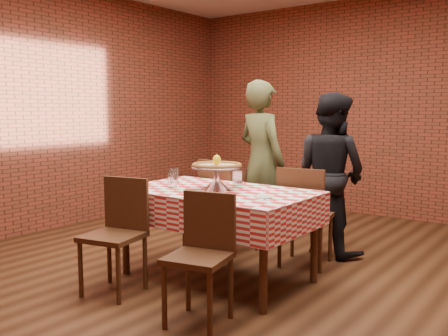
{
  "coord_description": "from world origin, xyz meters",
  "views": [
    {
      "loc": [
        2.37,
        -3.42,
        1.42
      ],
      "look_at": [
        -0.11,
        -0.14,
        0.93
      ],
      "focal_mm": 39.21,
      "sensor_mm": 36.0,
      "label": 1
    }
  ],
  "objects_px": {
    "condiment_caddy": "(240,178)",
    "chair_far_left": "(229,205)",
    "pizza": "(217,166)",
    "diner_olive": "(261,162)",
    "chair_near_left": "(113,237)",
    "water_glass_left": "(172,179)",
    "diner_black": "(330,174)",
    "chair_near_right": "(198,261)",
    "pizza_stand": "(217,178)",
    "water_glass_right": "(174,175)",
    "table": "(217,235)",
    "chair_far_right": "(306,216)"
  },
  "relations": [
    {
      "from": "chair_near_left",
      "to": "diner_black",
      "type": "relative_size",
      "value": 0.56
    },
    {
      "from": "table",
      "to": "chair_near_left",
      "type": "height_order",
      "value": "chair_near_left"
    },
    {
      "from": "pizza",
      "to": "chair_far_left",
      "type": "height_order",
      "value": "pizza"
    },
    {
      "from": "diner_black",
      "to": "diner_olive",
      "type": "bearing_deg",
      "value": 18.48
    },
    {
      "from": "water_glass_right",
      "to": "diner_black",
      "type": "relative_size",
      "value": 0.08
    },
    {
      "from": "condiment_caddy",
      "to": "diner_black",
      "type": "bearing_deg",
      "value": 68.43
    },
    {
      "from": "table",
      "to": "chair_near_right",
      "type": "relative_size",
      "value": 1.81
    },
    {
      "from": "diner_black",
      "to": "water_glass_right",
      "type": "bearing_deg",
      "value": 63.66
    },
    {
      "from": "condiment_caddy",
      "to": "pizza_stand",
      "type": "bearing_deg",
      "value": -92.59
    },
    {
      "from": "pizza",
      "to": "chair_near_right",
      "type": "bearing_deg",
      "value": -59.94
    },
    {
      "from": "chair_near_left",
      "to": "chair_far_left",
      "type": "height_order",
      "value": "chair_far_left"
    },
    {
      "from": "table",
      "to": "chair_near_left",
      "type": "bearing_deg",
      "value": -119.81
    },
    {
      "from": "pizza",
      "to": "diner_olive",
      "type": "bearing_deg",
      "value": 105.5
    },
    {
      "from": "pizza_stand",
      "to": "chair_near_right",
      "type": "height_order",
      "value": "pizza_stand"
    },
    {
      "from": "diner_olive",
      "to": "condiment_caddy",
      "type": "bearing_deg",
      "value": 126.77
    },
    {
      "from": "chair_far_left",
      "to": "diner_olive",
      "type": "xyz_separation_m",
      "value": [
        0.05,
        0.51,
        0.4
      ]
    },
    {
      "from": "chair_near_right",
      "to": "diner_olive",
      "type": "distance_m",
      "value": 2.2
    },
    {
      "from": "diner_olive",
      "to": "water_glass_right",
      "type": "bearing_deg",
      "value": 93.37
    },
    {
      "from": "water_glass_right",
      "to": "chair_near_right",
      "type": "xyz_separation_m",
      "value": [
        1.03,
        -0.89,
        -0.39
      ]
    },
    {
      "from": "pizza_stand",
      "to": "condiment_caddy",
      "type": "xyz_separation_m",
      "value": [
        0.02,
        0.3,
        -0.03
      ]
    },
    {
      "from": "water_glass_left",
      "to": "chair_near_right",
      "type": "bearing_deg",
      "value": -38.27
    },
    {
      "from": "chair_near_left",
      "to": "diner_olive",
      "type": "bearing_deg",
      "value": 74.85
    },
    {
      "from": "chair_near_left",
      "to": "water_glass_right",
      "type": "bearing_deg",
      "value": 87.17
    },
    {
      "from": "pizza_stand",
      "to": "pizza",
      "type": "bearing_deg",
      "value": -90.0
    },
    {
      "from": "pizza_stand",
      "to": "chair_far_right",
      "type": "height_order",
      "value": "pizza_stand"
    },
    {
      "from": "condiment_caddy",
      "to": "chair_far_left",
      "type": "xyz_separation_m",
      "value": [
        -0.41,
        0.4,
        -0.36
      ]
    },
    {
      "from": "chair_near_left",
      "to": "diner_olive",
      "type": "height_order",
      "value": "diner_olive"
    },
    {
      "from": "chair_far_left",
      "to": "condiment_caddy",
      "type": "bearing_deg",
      "value": 143.14
    },
    {
      "from": "chair_near_right",
      "to": "chair_far_right",
      "type": "distance_m",
      "value": 1.56
    },
    {
      "from": "pizza_stand",
      "to": "chair_near_left",
      "type": "relative_size",
      "value": 0.49
    },
    {
      "from": "water_glass_left",
      "to": "diner_black",
      "type": "height_order",
      "value": "diner_black"
    },
    {
      "from": "diner_olive",
      "to": "pizza",
      "type": "bearing_deg",
      "value": 120.7
    },
    {
      "from": "condiment_caddy",
      "to": "chair_near_right",
      "type": "xyz_separation_m",
      "value": [
        0.44,
        -1.1,
        -0.4
      ]
    },
    {
      "from": "condiment_caddy",
      "to": "pizza",
      "type": "bearing_deg",
      "value": -92.59
    },
    {
      "from": "chair_near_right",
      "to": "diner_olive",
      "type": "xyz_separation_m",
      "value": [
        -0.8,
        2.0,
        0.43
      ]
    },
    {
      "from": "condiment_caddy",
      "to": "chair_far_right",
      "type": "relative_size",
      "value": 0.15
    },
    {
      "from": "chair_near_left",
      "to": "chair_near_right",
      "type": "distance_m",
      "value": 0.88
    },
    {
      "from": "water_glass_right",
      "to": "diner_black",
      "type": "height_order",
      "value": "diner_black"
    },
    {
      "from": "pizza",
      "to": "diner_olive",
      "type": "height_order",
      "value": "diner_olive"
    },
    {
      "from": "pizza_stand",
      "to": "chair_near_left",
      "type": "xyz_separation_m",
      "value": [
        -0.42,
        -0.77,
        -0.41
      ]
    },
    {
      "from": "pizza_stand",
      "to": "pizza",
      "type": "height_order",
      "value": "pizza"
    },
    {
      "from": "table",
      "to": "diner_black",
      "type": "xyz_separation_m",
      "value": [
        0.43,
        1.28,
        0.42
      ]
    },
    {
      "from": "chair_near_left",
      "to": "diner_olive",
      "type": "relative_size",
      "value": 0.51
    },
    {
      "from": "condiment_caddy",
      "to": "diner_olive",
      "type": "relative_size",
      "value": 0.08
    },
    {
      "from": "pizza",
      "to": "diner_black",
      "type": "relative_size",
      "value": 0.26
    },
    {
      "from": "chair_far_right",
      "to": "diner_olive",
      "type": "xyz_separation_m",
      "value": [
        -0.77,
        0.44,
        0.41
      ]
    },
    {
      "from": "water_glass_right",
      "to": "chair_near_right",
      "type": "height_order",
      "value": "water_glass_right"
    },
    {
      "from": "pizza",
      "to": "diner_olive",
      "type": "relative_size",
      "value": 0.24
    },
    {
      "from": "condiment_caddy",
      "to": "chair_near_left",
      "type": "relative_size",
      "value": 0.16
    },
    {
      "from": "chair_near_left",
      "to": "chair_near_right",
      "type": "relative_size",
      "value": 1.03
    }
  ]
}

